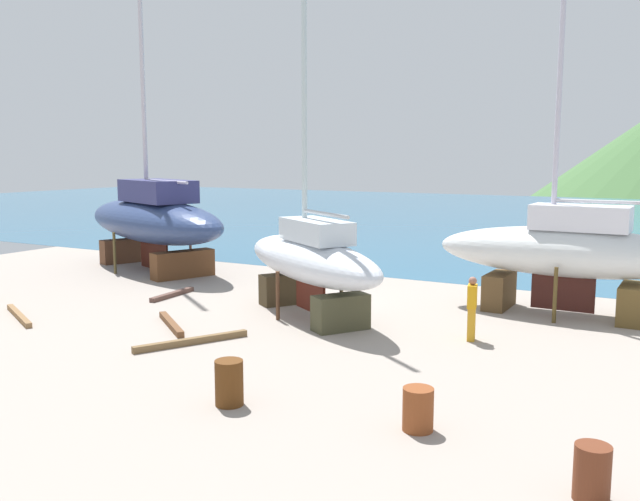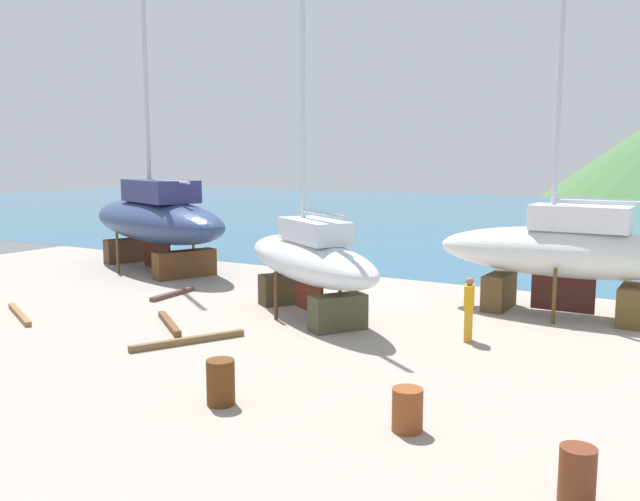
{
  "view_description": "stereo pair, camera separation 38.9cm",
  "coord_description": "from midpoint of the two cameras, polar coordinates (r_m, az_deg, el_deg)",
  "views": [
    {
      "loc": [
        11.15,
        -18.89,
        4.95
      ],
      "look_at": [
        -0.2,
        1.65,
        1.65
      ],
      "focal_mm": 37.62,
      "sensor_mm": 36.0,
      "label": 1
    },
    {
      "loc": [
        11.49,
        -18.7,
        4.95
      ],
      "look_at": [
        -0.2,
        1.65,
        1.65
      ],
      "focal_mm": 37.62,
      "sensor_mm": 36.0,
      "label": 2
    }
  ],
  "objects": [
    {
      "name": "ground_plane",
      "position": [
        19.7,
        -6.38,
        -6.6
      ],
      "size": [
        38.81,
        38.81,
        0.0
      ],
      "primitive_type": "plane",
      "color": "gray"
    },
    {
      "name": "sea_water",
      "position": [
        57.03,
        18.32,
        2.62
      ],
      "size": [
        141.92,
        61.27,
        0.01
      ],
      "primitive_type": "cube",
      "color": "#2B6183",
      "rests_on": "ground"
    },
    {
      "name": "sailboat_small_center",
      "position": [
        30.28,
        -13.4,
        2.67
      ],
      "size": [
        11.15,
        7.01,
        19.01
      ],
      "rotation": [
        0.0,
        0.0,
        2.76
      ],
      "color": "brown",
      "rests_on": "ground"
    },
    {
      "name": "timber_long_aft",
      "position": [
        20.24,
        -12.16,
        -6.08
      ],
      "size": [
        2.26,
        1.79,
        0.18
      ],
      "primitive_type": "cube",
      "rotation": [
        0.0,
        0.0,
        2.49
      ],
      "color": "brown",
      "rests_on": "ground"
    },
    {
      "name": "barrel_tipped_right",
      "position": [
        12.6,
        8.35,
        -13.26
      ],
      "size": [
        0.77,
        0.77,
        0.8
      ],
      "primitive_type": "cylinder",
      "rotation": [
        0.0,
        0.0,
        2.06
      ],
      "color": "brown",
      "rests_on": "ground"
    },
    {
      "name": "sailboat_mid_port",
      "position": [
        20.71,
        -0.39,
        -0.75
      ],
      "size": [
        7.58,
        5.97,
        13.03
      ],
      "rotation": [
        0.0,
        0.0,
        2.56
      ],
      "color": "#443622",
      "rests_on": "ground"
    },
    {
      "name": "timber_short_skew",
      "position": [
        24.52,
        -11.95,
        -3.63
      ],
      "size": [
        0.36,
        2.27,
        0.15
      ],
      "primitive_type": "cube",
      "rotation": [
        0.0,
        0.0,
        1.63
      ],
      "color": "brown",
      "rests_on": "ground"
    },
    {
      "name": "timber_short_cross",
      "position": [
        22.85,
        -23.75,
        -5.0
      ],
      "size": [
        2.83,
        1.56,
        0.15
      ],
      "primitive_type": "cube",
      "rotation": [
        0.0,
        0.0,
        2.67
      ],
      "color": "olive",
      "rests_on": "ground"
    },
    {
      "name": "barrel_tar_black",
      "position": [
        10.87,
        22.04,
        -17.27
      ],
      "size": [
        0.64,
        0.64,
        0.83
      ],
      "primitive_type": "cylinder",
      "rotation": [
        0.0,
        0.0,
        1.31
      ],
      "color": "brown",
      "rests_on": "ground"
    },
    {
      "name": "timber_long_fore",
      "position": [
        18.3,
        -10.53,
        -7.55
      ],
      "size": [
        1.67,
        2.89,
        0.18
      ],
      "primitive_type": "cube",
      "rotation": [
        0.0,
        0.0,
        1.08
      ],
      "color": "brown",
      "rests_on": "ground"
    },
    {
      "name": "sailboat_large_starboard",
      "position": [
        22.13,
        20.65,
        -0.09
      ],
      "size": [
        8.04,
        2.53,
        14.27
      ],
      "rotation": [
        0.0,
        0.0,
        3.12
      ],
      "color": "brown",
      "rests_on": "ground"
    },
    {
      "name": "barrel_tipped_left",
      "position": [
        13.81,
        -7.64,
        -11.04
      ],
      "size": [
        0.7,
        0.7,
        0.92
      ],
      "primitive_type": "cylinder",
      "rotation": [
        0.0,
        0.0,
        0.26
      ],
      "color": "#573013",
      "rests_on": "ground"
    },
    {
      "name": "worker",
      "position": [
        18.53,
        13.14,
        -4.8
      ],
      "size": [
        0.33,
        0.48,
        1.75
      ],
      "rotation": [
        0.0,
        0.0,
        3.36
      ],
      "color": "gold",
      "rests_on": "ground"
    }
  ]
}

